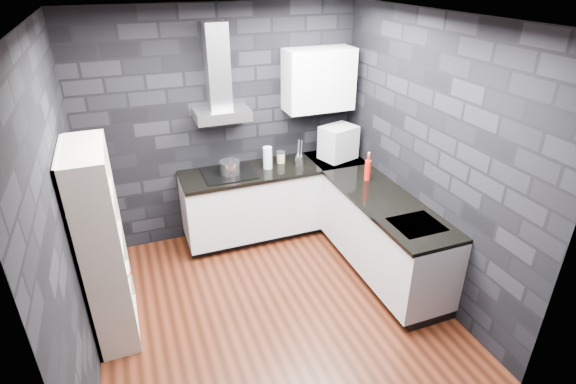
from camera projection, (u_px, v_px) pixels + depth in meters
ground at (271, 306)px, 4.47m from camera, size 3.20×3.20×0.00m
ceiling at (265, 17)px, 3.24m from camera, size 3.20×3.20×0.00m
wall_back at (224, 127)px, 5.21m from camera, size 3.20×0.05×2.70m
wall_front at (362, 305)px, 2.50m from camera, size 3.20×0.05×2.70m
wall_left at (62, 219)px, 3.34m from camera, size 0.05×3.20×2.70m
wall_right at (427, 158)px, 4.37m from camera, size 0.05×3.20×2.70m
toekick_back at (274, 227)px, 5.72m from camera, size 2.18×0.50×0.10m
toekick_right at (383, 267)px, 4.96m from camera, size 0.50×1.78×0.10m
counter_back_cab at (275, 198)px, 5.49m from camera, size 2.20×0.60×0.76m
counter_right_cab at (384, 235)px, 4.75m from camera, size 0.60×1.80×0.76m
counter_back_top at (275, 169)px, 5.30m from camera, size 2.20×0.62×0.04m
counter_right_top at (387, 202)px, 4.56m from camera, size 0.62×1.80×0.04m
counter_corner_top at (335, 159)px, 5.56m from camera, size 0.62×0.62×0.04m
hood_body at (222, 115)px, 4.93m from camera, size 0.60×0.34×0.12m
hood_chimney at (218, 66)px, 4.76m from camera, size 0.24×0.20×0.90m
upper_cabinet at (319, 80)px, 5.16m from camera, size 0.80×0.35×0.70m
cooktop at (229, 173)px, 5.12m from camera, size 0.58×0.50×0.01m
sink_rim at (417, 225)px, 4.14m from camera, size 0.44×0.40×0.01m
pot at (230, 168)px, 5.08m from camera, size 0.26×0.26×0.13m
glass_vase at (268, 158)px, 5.21m from camera, size 0.13×0.13×0.26m
storage_jar at (281, 158)px, 5.39m from camera, size 0.11×0.11×0.12m
utensil_crock at (299, 161)px, 5.31m from camera, size 0.11×0.11×0.12m
appliance_garage at (338, 143)px, 5.39m from camera, size 0.47×0.41×0.40m
red_bottle at (368, 170)px, 4.93m from camera, size 0.07×0.07×0.23m
bookshelf at (102, 247)px, 3.81m from camera, size 0.51×0.86×1.80m
fruit_bowl at (102, 250)px, 3.70m from camera, size 0.23×0.23×0.06m
book_red at (110, 266)px, 4.11m from camera, size 0.15×0.06×0.20m
book_second at (110, 264)px, 4.11m from camera, size 0.15×0.02×0.21m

